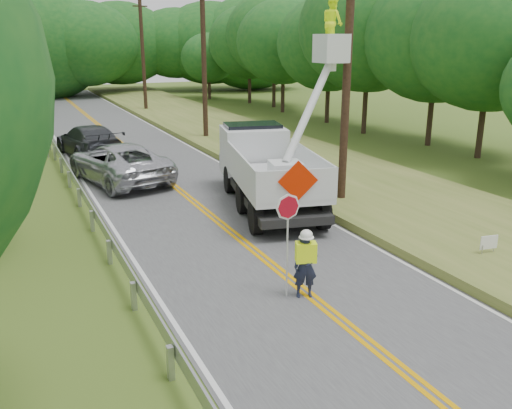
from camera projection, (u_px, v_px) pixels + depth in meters
name	position (u px, v px, depth m)	size (l,w,h in m)	color
ground	(382.00, 354.00, 10.97)	(140.00, 140.00, 0.00)	#475D1E
road	(176.00, 188.00, 23.08)	(7.20, 96.00, 0.03)	#464648
guardrail	(74.00, 181.00, 22.07)	(0.18, 48.00, 0.77)	#A2A4A9
utility_poles	(253.00, 56.00, 26.16)	(1.60, 43.30, 10.00)	black
tall_grass_verge	(319.00, 168.00, 25.92)	(7.00, 96.00, 0.30)	#516526
treeline_right	(346.00, 41.00, 37.34)	(10.11, 52.18, 10.71)	#332319
treeline_horizon	(60.00, 44.00, 57.94)	(57.50, 13.84, 12.62)	#134D1B
flagger	(305.00, 261.00, 13.11)	(1.07, 0.56, 2.63)	#191E33
bucket_truck	(267.00, 158.00, 21.06)	(4.46, 8.11, 7.44)	black
suv_silver	(119.00, 162.00, 23.84)	(2.86, 6.20, 1.72)	#BBBCC4
suv_darkgrey	(89.00, 141.00, 28.99)	(2.35, 5.79, 1.68)	#32353A
stop_sign_permanent	(45.00, 129.00, 28.48)	(0.50, 0.11, 2.38)	#A2A4A9
yard_sign	(489.00, 243.00, 15.27)	(0.56, 0.11, 0.81)	white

